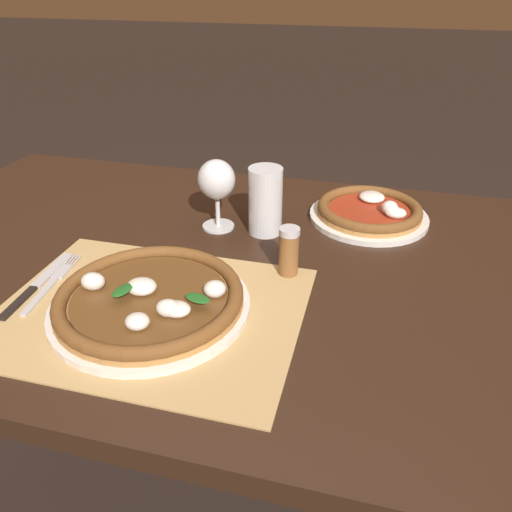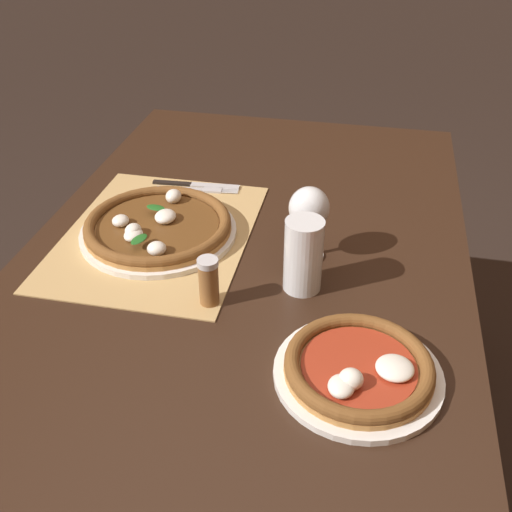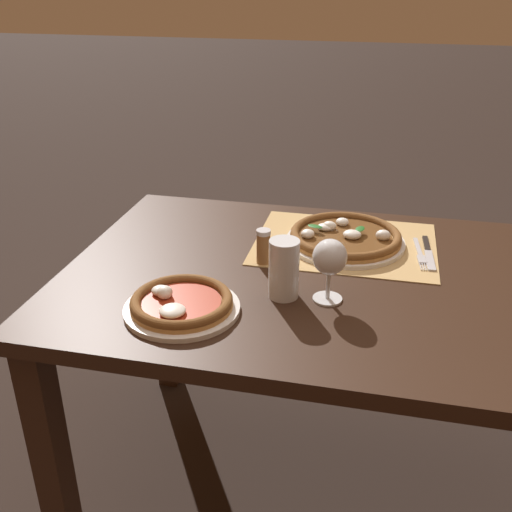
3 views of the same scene
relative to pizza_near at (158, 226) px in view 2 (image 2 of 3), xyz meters
name	(u,v)px [view 2 (image 2 of 3)]	position (x,y,z in m)	size (l,w,h in m)	color
ground_plane	(249,465)	(0.00, 0.19, -0.76)	(24.00, 24.00, 0.00)	black
dining_table	(247,283)	(0.00, 0.19, -0.12)	(1.41, 0.91, 0.74)	black
paper_placemat	(158,233)	(0.00, 0.00, -0.02)	(0.50, 0.39, 0.00)	tan
pizza_near	(158,226)	(0.00, 0.00, 0.00)	(0.33, 0.33, 0.05)	silver
pizza_far	(359,369)	(0.33, 0.45, 0.00)	(0.27, 0.27, 0.05)	silver
wine_glass	(309,211)	(0.01, 0.32, 0.08)	(0.08, 0.08, 0.16)	silver
pint_glass	(303,257)	(0.12, 0.33, 0.05)	(0.07, 0.07, 0.15)	silver
fork	(198,190)	(-0.20, 0.03, -0.02)	(0.04, 0.20, 0.00)	#B7B7BC
knife	(196,185)	(-0.23, 0.02, -0.02)	(0.03, 0.22, 0.01)	black
pepper_shaker	(209,282)	(0.20, 0.17, 0.03)	(0.04, 0.04, 0.10)	brown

